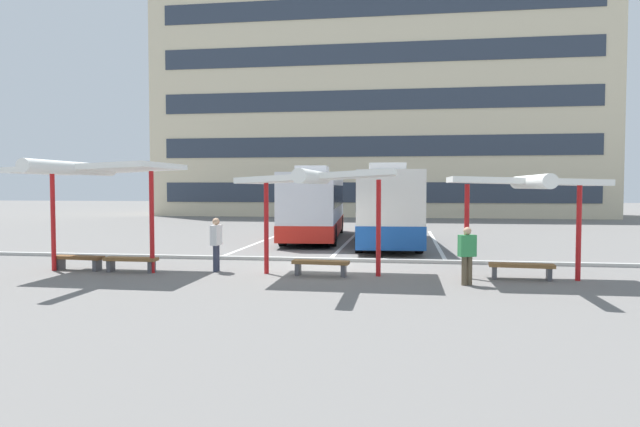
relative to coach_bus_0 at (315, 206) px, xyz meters
The scene contains 17 objects.
ground_plane 10.04m from the coach_bus_0, 79.60° to the right, with size 160.00×160.00×0.00m, color slate.
terminal_building 26.58m from the coach_bus_0, 85.88° to the left, with size 39.66×10.64×22.14m.
coach_bus_0 is the anchor object (origin of this frame).
coach_bus_1 4.04m from the coach_bus_0, 27.68° to the right, with size 3.32×10.98×3.61m.
lane_stripe_0 3.10m from the coach_bus_0, 151.63° to the right, with size 0.16×14.00×0.01m, color white.
lane_stripe_1 2.74m from the coach_bus_0, 34.90° to the right, with size 0.16×14.00×0.01m, color white.
lane_stripe_2 6.24m from the coach_bus_0, 11.96° to the right, with size 0.16×14.00×0.01m, color white.
waiting_shelter_0 13.15m from the coach_bus_0, 111.15° to the right, with size 4.24×5.25×3.32m.
bench_0 13.07m from the coach_bus_0, 115.60° to the right, with size 1.63×0.55×0.45m.
bench_1 12.52m from the coach_bus_0, 107.86° to the right, with size 1.63×0.42×0.45m.
waiting_shelter_1 12.05m from the coach_bus_0, 80.32° to the right, with size 4.34×5.35×3.09m.
bench_2 11.97m from the coach_bus_0, 80.24° to the right, with size 1.69×0.53×0.45m.
waiting_shelter_2 14.11m from the coach_bus_0, 56.86° to the right, with size 4.02×4.29×2.91m.
bench_3 13.94m from the coach_bus_0, 56.35° to the right, with size 1.79×0.56×0.45m.
platform_kerb 8.81m from the coach_bus_0, 78.09° to the right, with size 44.00×0.24×0.12m, color #ADADA8.
waiting_passenger_0 11.45m from the coach_bus_0, 96.42° to the right, with size 0.24×0.49×1.65m.
waiting_passenger_1 14.12m from the coach_bus_0, 64.49° to the right, with size 0.49×0.36×1.54m.
Camera 1 is at (2.64, -18.35, 2.60)m, focal length 31.97 mm.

